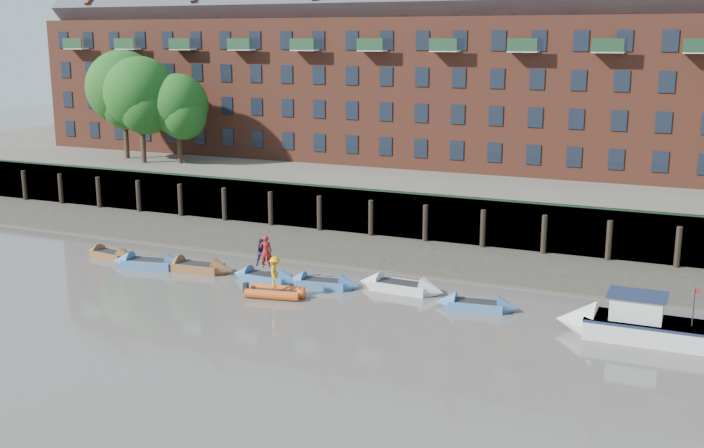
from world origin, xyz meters
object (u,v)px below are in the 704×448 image
Objects in this scene: person_rower_b at (262,252)px; rib_tender at (277,292)px; rowboat_0 at (110,254)px; rowboat_4 at (323,283)px; motor_launch at (620,322)px; person_rib_crew at (275,272)px; rowboat_2 at (198,267)px; rowboat_5 at (401,287)px; rowboat_1 at (150,263)px; person_rower_a at (266,251)px; rowboat_3 at (266,278)px; rowboat_6 at (477,305)px.

rib_tender is at bearing -87.69° from person_rower_b.
rowboat_4 is at bearing 7.19° from rowboat_0.
person_rib_crew is at bearing 3.43° from motor_launch.
rowboat_2 is 0.95× the size of rowboat_5.
rowboat_5 is at bearing -4.63° from rowboat_1.
rowboat_1 is at bearing -26.63° from person_rower_a.
rowboat_5 is (19.29, 0.89, 0.05)m from rowboat_0.
rowboat_1 is (3.69, -0.83, 0.05)m from rowboat_0.
person_rib_crew is at bearing -89.49° from person_rower_b.
rowboat_4 is (3.46, 0.33, -0.00)m from rowboat_3.
person_rower_b reaches higher than rowboat_6.
person_rower_a reaches higher than rowboat_1.
person_rib_crew is at bearing -24.09° from rowboat_2.
rowboat_5 is 3.19× the size of person_rower_b.
rowboat_1 is 15.70m from rowboat_5.
motor_launch reaches higher than rowboat_1.
rowboat_5 is 8.22m from person_rower_b.
person_rower_a is at bearing 5.20° from rowboat_0.
rowboat_3 is 19.54m from motor_launch.
rowboat_3 is 0.99× the size of rowboat_4.
person_rower_b is (-19.81, 1.22, 0.93)m from motor_launch.
person_rib_crew reaches higher than motor_launch.
rowboat_2 is 5.08m from person_rower_a.
person_rower_a is at bearing -21.64° from rowboat_3.
person_rib_crew reaches higher than rowboat_4.
person_rib_crew reaches higher than rowboat_0.
rowboat_5 is at bearing 162.25° from person_rower_a.
rowboat_1 is at bearing 173.66° from rowboat_6.
rowboat_5 is 1.13× the size of rowboat_6.
rib_tender is 1.78× the size of person_rower_a.
motor_launch reaches higher than rowboat_2.
rowboat_4 is 1.00× the size of rowboat_6.
person_rib_crew reaches higher than rowboat_6.
rowboat_4 is 3.25m from person_rib_crew.
person_rower_a is at bearing 173.13° from rowboat_6.
rowboat_3 is 12.36m from rowboat_6.
rowboat_6 reaches higher than rowboat_0.
rowboat_4 is at bearing 157.53° from person_rower_a.
motor_launch is (24.26, -1.21, 0.46)m from rowboat_2.
motor_launch is at bearing 5.08° from rowboat_0.
person_rower_b reaches higher than rowboat_3.
person_rib_crew is (1.93, -2.30, 1.16)m from rowboat_3.
rowboat_0 is 31.14m from motor_launch.
person_rib_crew is (-17.57, -1.26, 0.68)m from motor_launch.
motor_launch is at bearing -12.48° from rowboat_1.
rowboat_0 is 2.60× the size of person_rower_b.
rowboat_1 is at bearing -176.08° from rowboat_3.
person_rower_b is (-3.76, -0.14, 1.41)m from rowboat_4.
rowboat_5 is 6.96m from person_rib_crew.
rowboat_0 is 0.85× the size of rowboat_2.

